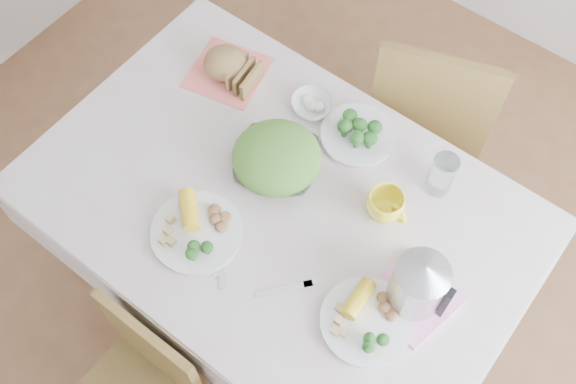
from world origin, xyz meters
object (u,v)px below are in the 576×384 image
Objects in this scene: dining_table at (280,255)px; dinner_plate_right at (366,321)px; salad_bowl at (277,163)px; chair_far at (431,107)px; yellow_mug at (385,205)px; dinner_plate_left at (197,233)px; electric_kettle at (419,282)px.

dining_table is 0.60m from dinner_plate_right.
salad_bowl reaches higher than dinner_plate_right.
dinner_plate_right is at bearing 88.96° from chair_far.
yellow_mug is (0.16, -0.64, 0.34)m from chair_far.
dinner_plate_left and dinner_plate_right have the same top height.
chair_far is 0.81m from salad_bowl.
salad_bowl is (-0.18, -0.71, 0.33)m from chair_far.
dinner_plate_right is at bearing -25.93° from salad_bowl.
dining_table is 6.67× the size of electric_kettle.
dinner_plate_left is at bearing -98.15° from salad_bowl.
dinner_plate_left is 2.37× the size of yellow_mug.
salad_bowl is at bearing 81.85° from dinner_plate_left.
salad_bowl is 2.24× the size of yellow_mug.
chair_far reaches higher than dining_table.
yellow_mug is at bearing 31.57° from dining_table.
salad_bowl is 0.36m from yellow_mug.
dinner_plate_left is at bearing -134.82° from yellow_mug.
chair_far is at bearing 108.25° from dinner_plate_right.
electric_kettle reaches higher than salad_bowl.
electric_kettle is at bearing -10.55° from salad_bowl.
chair_far is at bearing 116.94° from electric_kettle.
dining_table is at bearing 63.29° from chair_far.
dinner_plate_right is (0.50, -0.24, -0.02)m from salad_bowl.
electric_kettle is at bearing 19.71° from dinner_plate_left.
chair_far reaches higher than dinner_plate_right.
dinner_plate_left is 1.06× the size of dinner_plate_right.
electric_kettle is at bearing 65.58° from dinner_plate_right.
dinner_plate_left is at bearing 58.24° from chair_far.
salad_bowl is at bearing -168.05° from yellow_mug.
dinner_plate_left is 0.65m from electric_kettle.
chair_far is 0.99m from electric_kettle.
yellow_mug is at bearing 11.95° from salad_bowl.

